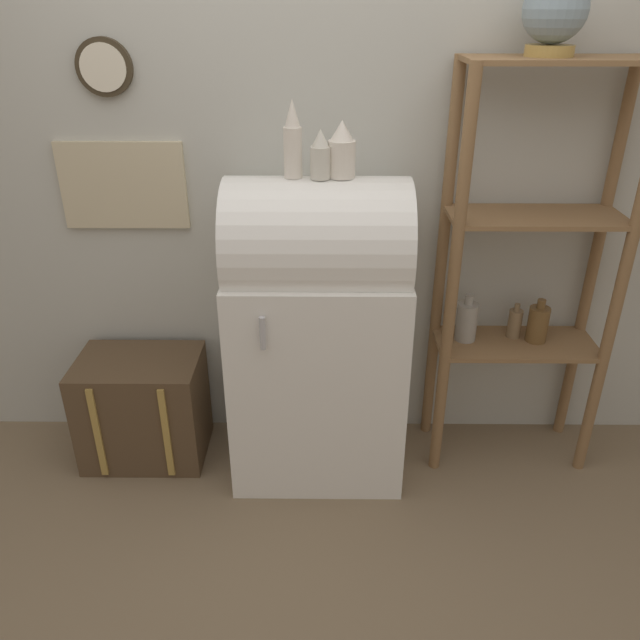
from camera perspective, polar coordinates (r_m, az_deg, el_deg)
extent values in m
plane|color=#7A664C|center=(2.89, -0.27, -15.91)|extent=(12.00, 12.00, 0.00)
cube|color=#B7B7AD|center=(2.76, -0.17, 14.05)|extent=(7.00, 0.05, 2.70)
cylinder|color=#382D1E|center=(2.80, -19.12, 21.00)|extent=(0.22, 0.03, 0.22)
cylinder|color=beige|center=(2.79, -19.24, 20.96)|extent=(0.18, 0.01, 0.18)
cube|color=#C6B793|center=(2.88, -17.55, 11.63)|extent=(0.54, 0.02, 0.37)
cube|color=white|center=(2.81, -0.22, -4.65)|extent=(0.75, 0.56, 0.99)
cylinder|color=white|center=(2.54, -0.24, 7.05)|extent=(0.73, 0.53, 0.53)
cylinder|color=#B7B7BC|center=(2.38, -5.28, -1.22)|extent=(0.02, 0.02, 0.14)
cube|color=brown|center=(3.10, -15.83, -7.71)|extent=(0.56, 0.39, 0.52)
cube|color=#AD8942|center=(2.99, -19.69, -9.74)|extent=(0.03, 0.01, 0.47)
cube|color=#AD8942|center=(2.90, -13.87, -10.07)|extent=(0.03, 0.01, 0.47)
cylinder|color=olive|center=(2.63, 11.96, 2.27)|extent=(0.05, 0.05, 1.79)
cylinder|color=olive|center=(2.84, 25.65, 2.04)|extent=(0.05, 0.05, 1.79)
cylinder|color=olive|center=(2.88, 10.97, 4.64)|extent=(0.05, 0.05, 1.79)
cylinder|color=olive|center=(3.08, 23.66, 4.29)|extent=(0.05, 0.05, 1.79)
cube|color=olive|center=(2.97, 17.42, -2.08)|extent=(0.72, 0.31, 0.02)
cube|color=olive|center=(2.74, 19.15, 8.91)|extent=(0.72, 0.31, 0.02)
cube|color=olive|center=(2.63, 21.24, 21.31)|extent=(0.72, 0.31, 0.02)
cylinder|color=#7F6647|center=(2.98, 17.37, -0.32)|extent=(0.06, 0.06, 0.13)
cylinder|color=#7F6647|center=(2.94, 17.59, 1.12)|extent=(0.02, 0.02, 0.03)
cylinder|color=brown|center=(2.97, 19.28, -0.38)|extent=(0.09, 0.09, 0.16)
cylinder|color=brown|center=(2.93, 19.59, 1.39)|extent=(0.04, 0.04, 0.04)
cylinder|color=#9E998E|center=(2.89, 13.26, -0.16)|extent=(0.10, 0.10, 0.18)
cylinder|color=#9E998E|center=(2.84, 13.49, 1.83)|extent=(0.04, 0.04, 0.04)
cylinder|color=#335B3D|center=(2.90, 13.28, -0.66)|extent=(0.07, 0.07, 0.12)
cylinder|color=#335B3D|center=(2.86, 13.44, 0.71)|extent=(0.03, 0.03, 0.03)
cylinder|color=#AD8942|center=(2.62, 20.22, 22.11)|extent=(0.18, 0.18, 0.04)
sphere|color=#7F939E|center=(2.62, 20.74, 25.05)|extent=(0.23, 0.23, 0.23)
cylinder|color=silver|center=(2.45, -2.49, 15.04)|extent=(0.07, 0.07, 0.19)
cone|color=silver|center=(2.42, -2.56, 18.40)|extent=(0.06, 0.06, 0.10)
cylinder|color=beige|center=(2.44, 0.05, 14.19)|extent=(0.08, 0.08, 0.12)
cone|color=beige|center=(2.42, 0.05, 16.32)|extent=(0.07, 0.07, 0.06)
cylinder|color=silver|center=(2.46, 2.00, 14.50)|extent=(0.11, 0.11, 0.14)
cone|color=silver|center=(2.44, 2.04, 16.95)|extent=(0.09, 0.09, 0.07)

